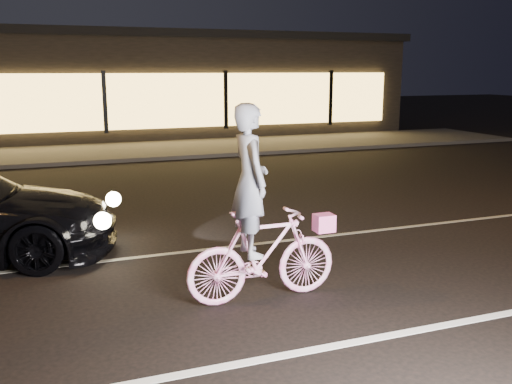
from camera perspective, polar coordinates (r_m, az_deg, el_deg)
name	(u,v)px	position (r m, az deg, el deg)	size (l,w,h in m)	color
ground	(243,298)	(7.10, -1.28, -10.54)	(90.00, 90.00, 0.00)	black
lane_stripe_near	(294,354)	(5.83, 3.79, -15.82)	(60.00, 0.12, 0.01)	silver
lane_stripe_far	(200,250)	(8.89, -5.58, -5.81)	(60.00, 0.10, 0.01)	gray
sidewalk	(113,152)	(19.49, -14.08, 3.90)	(30.00, 4.00, 0.12)	#383533
storefront	(93,84)	(25.25, -15.96, 10.37)	(25.40, 8.42, 4.20)	black
cyclist	(259,233)	(6.76, 0.34, -4.11)	(1.89, 0.65, 2.38)	#FC3CA8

